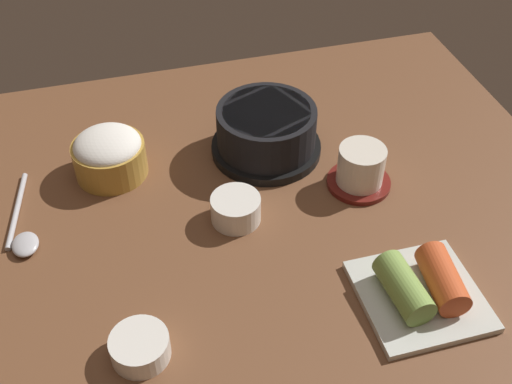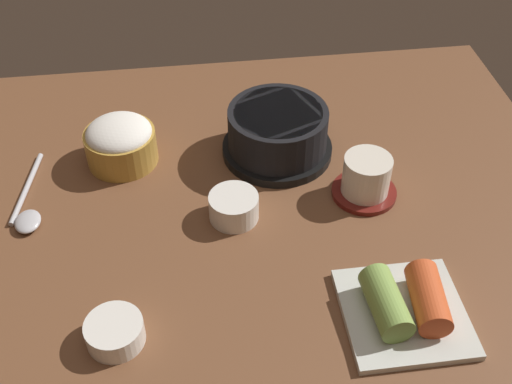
{
  "view_description": "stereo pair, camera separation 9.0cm",
  "coord_description": "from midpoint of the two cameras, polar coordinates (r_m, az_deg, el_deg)",
  "views": [
    {
      "loc": [
        -15.53,
        -65.81,
        66.48
      ],
      "look_at": [
        2.0,
        -2.0,
        5.0
      ],
      "focal_mm": 44.74,
      "sensor_mm": 36.0,
      "label": 1
    },
    {
      "loc": [
        -6.69,
        -67.6,
        66.48
      ],
      "look_at": [
        2.0,
        -2.0,
        5.0
      ],
      "focal_mm": 44.74,
      "sensor_mm": 36.0,
      "label": 2
    }
  ],
  "objects": [
    {
      "name": "tea_cup_with_saucer",
      "position": [
        0.94,
        6.66,
        1.99
      ],
      "size": [
        9.57,
        9.57,
        6.68
      ],
      "color": "maroon",
      "rests_on": "dining_table"
    },
    {
      "name": "rice_bowl",
      "position": [
        0.99,
        -15.58,
        3.2
      ],
      "size": [
        10.94,
        10.94,
        7.28
      ],
      "color": "#B78C38",
      "rests_on": "dining_table"
    },
    {
      "name": "dining_table",
      "position": [
        0.94,
        -4.24,
        -1.33
      ],
      "size": [
        100.0,
        76.0,
        2.0
      ],
      "primitive_type": "cube",
      "color": "brown",
      "rests_on": "ground"
    },
    {
      "name": "spoon",
      "position": [
        0.95,
        -22.75,
        -3.54
      ],
      "size": [
        4.58,
        17.49,
        1.35
      ],
      "color": "#B7B7BC",
      "rests_on": "dining_table"
    },
    {
      "name": "banchan_cup_center",
      "position": [
        0.89,
        -4.71,
        -1.61
      ],
      "size": [
        7.06,
        7.06,
        3.88
      ],
      "color": "white",
      "rests_on": "dining_table"
    },
    {
      "name": "stone_pot",
      "position": [
        0.99,
        -1.68,
        5.38
      ],
      "size": [
        17.37,
        17.37,
        7.93
      ],
      "color": "black",
      "rests_on": "dining_table"
    },
    {
      "name": "side_bowl_near",
      "position": [
        0.77,
        -13.76,
        -13.46
      ],
      "size": [
        6.97,
        6.97,
        3.04
      ],
      "color": "white",
      "rests_on": "dining_table"
    },
    {
      "name": "kimchi_plate",
      "position": [
        0.81,
        11.52,
        -8.63
      ],
      "size": [
        14.9,
        14.9,
        5.1
      ],
      "color": "silver",
      "rests_on": "dining_table"
    }
  ]
}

